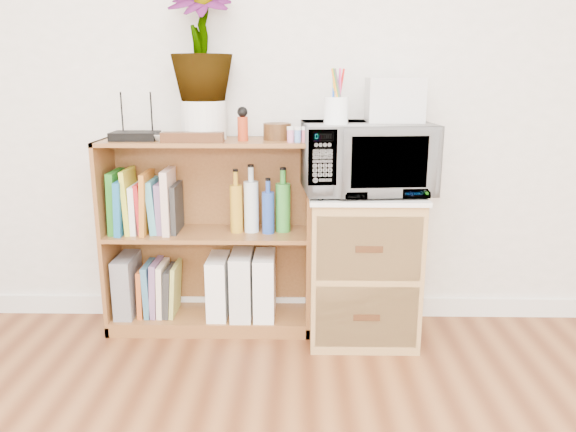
{
  "coord_description": "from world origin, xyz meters",
  "views": [
    {
      "loc": [
        0.09,
        -0.53,
        1.26
      ],
      "look_at": [
        0.04,
        1.95,
        0.62
      ],
      "focal_mm": 35.0,
      "sensor_mm": 36.0,
      "label": 1
    }
  ],
  "objects": [
    {
      "name": "skirting_board",
      "position": [
        0.0,
        2.24,
        0.05
      ],
      "size": [
        4.0,
        0.02,
        0.1
      ],
      "primitive_type": "cube",
      "color": "white",
      "rests_on": "ground"
    },
    {
      "name": "bookshelf",
      "position": [
        -0.35,
        2.1,
        0.47
      ],
      "size": [
        1.0,
        0.3,
        0.95
      ],
      "primitive_type": "cube",
      "color": "brown",
      "rests_on": "ground"
    },
    {
      "name": "wicker_unit",
      "position": [
        0.4,
        2.02,
        0.35
      ],
      "size": [
        0.5,
        0.45,
        0.7
      ],
      "primitive_type": "cube",
      "color": "#9E7542",
      "rests_on": "ground"
    },
    {
      "name": "microwave",
      "position": [
        0.4,
        2.02,
        0.88
      ],
      "size": [
        0.61,
        0.44,
        0.32
      ],
      "primitive_type": "imported",
      "rotation": [
        0.0,
        0.0,
        0.09
      ],
      "color": "silver",
      "rests_on": "wicker_unit"
    },
    {
      "name": "pen_cup",
      "position": [
        0.25,
        1.95,
        1.1
      ],
      "size": [
        0.11,
        0.11,
        0.12
      ],
      "primitive_type": "cylinder",
      "color": "white",
      "rests_on": "microwave"
    },
    {
      "name": "small_appliance",
      "position": [
        0.53,
        2.08,
        1.14
      ],
      "size": [
        0.25,
        0.21,
        0.2
      ],
      "primitive_type": "cube",
      "color": "silver",
      "rests_on": "microwave"
    },
    {
      "name": "router",
      "position": [
        -0.67,
        2.08,
        0.97
      ],
      "size": [
        0.21,
        0.15,
        0.04
      ],
      "primitive_type": "cube",
      "color": "black",
      "rests_on": "bookshelf"
    },
    {
      "name": "white_bowl",
      "position": [
        -0.54,
        2.07,
        0.97
      ],
      "size": [
        0.13,
        0.13,
        0.03
      ],
      "primitive_type": "imported",
      "color": "silver",
      "rests_on": "bookshelf"
    },
    {
      "name": "plant_pot",
      "position": [
        -0.36,
        2.12,
        1.04
      ],
      "size": [
        0.21,
        0.21,
        0.18
      ],
      "primitive_type": "cylinder",
      "color": "silver",
      "rests_on": "bookshelf"
    },
    {
      "name": "potted_plant",
      "position": [
        -0.36,
        2.12,
        1.39
      ],
      "size": [
        0.29,
        0.29,
        0.52
      ],
      "primitive_type": "imported",
      "color": "#316D2B",
      "rests_on": "plant_pot"
    },
    {
      "name": "trinket_box",
      "position": [
        -0.39,
        2.0,
        0.97
      ],
      "size": [
        0.28,
        0.07,
        0.05
      ],
      "primitive_type": "cube",
      "color": "#3A210F",
      "rests_on": "bookshelf"
    },
    {
      "name": "kokeshi_doll",
      "position": [
        -0.17,
        2.06,
        1.0
      ],
      "size": [
        0.05,
        0.05,
        0.11
      ],
      "primitive_type": "cylinder",
      "color": "#AE3315",
      "rests_on": "bookshelf"
    },
    {
      "name": "wooden_bowl",
      "position": [
        -0.01,
        2.11,
        0.99
      ],
      "size": [
        0.13,
        0.13,
        0.08
      ],
      "primitive_type": "cylinder",
      "color": "#3B2210",
      "rests_on": "bookshelf"
    },
    {
      "name": "paint_jars",
      "position": [
        0.09,
        2.01,
        0.98
      ],
      "size": [
        0.11,
        0.04,
        0.06
      ],
      "primitive_type": "cube",
      "color": "#D17488",
      "rests_on": "bookshelf"
    },
    {
      "name": "file_box",
      "position": [
        -0.77,
        2.1,
        0.22
      ],
      "size": [
        0.09,
        0.24,
        0.3
      ],
      "primitive_type": "cube",
      "color": "slate",
      "rests_on": "bookshelf"
    },
    {
      "name": "magazine_holder_left",
      "position": [
        -0.31,
        2.09,
        0.22
      ],
      "size": [
        0.1,
        0.24,
        0.3
      ],
      "primitive_type": "cube",
      "color": "white",
      "rests_on": "bookshelf"
    },
    {
      "name": "magazine_holder_mid",
      "position": [
        -0.19,
        2.09,
        0.23
      ],
      "size": [
        0.1,
        0.26,
        0.32
      ],
      "primitive_type": "cube",
      "color": "silver",
      "rests_on": "bookshelf"
    },
    {
      "name": "magazine_holder_right",
      "position": [
        -0.08,
        2.09,
        0.23
      ],
      "size": [
        0.1,
        0.25,
        0.32
      ],
      "primitive_type": "cube",
      "color": "white",
      "rests_on": "bookshelf"
    },
    {
      "name": "cookbooks",
      "position": [
        -0.65,
        2.1,
        0.64
      ],
      "size": [
        0.33,
        0.2,
        0.31
      ],
      "color": "#24771F",
      "rests_on": "bookshelf"
    },
    {
      "name": "liquor_bottles",
      "position": [
        -0.09,
        2.1,
        0.65
      ],
      "size": [
        0.29,
        0.07,
        0.32
      ],
      "color": "gold",
      "rests_on": "bookshelf"
    },
    {
      "name": "lower_books",
      "position": [
        -0.61,
        2.1,
        0.2
      ],
      "size": [
        0.2,
        0.19,
        0.28
      ],
      "color": "#BA5320",
      "rests_on": "bookshelf"
    }
  ]
}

